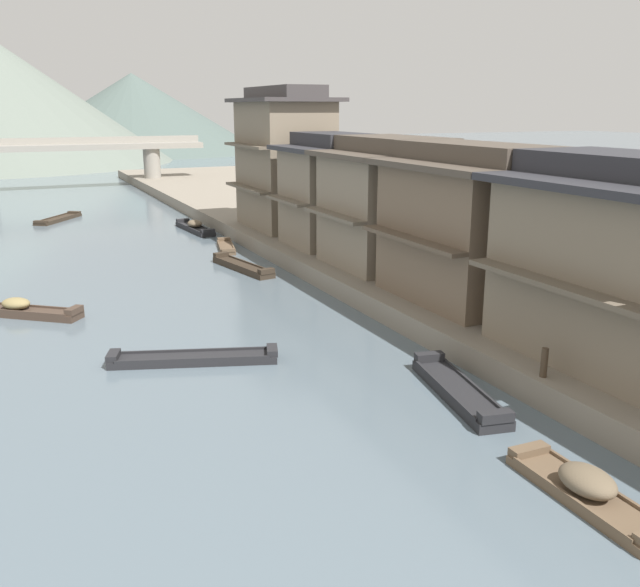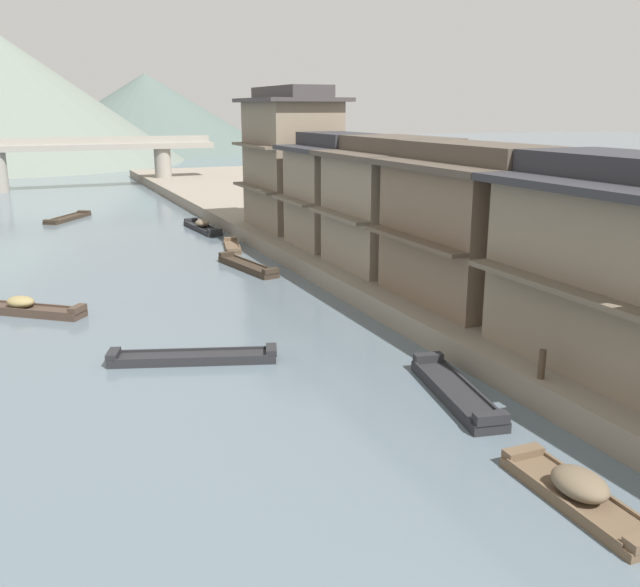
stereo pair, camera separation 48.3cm
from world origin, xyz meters
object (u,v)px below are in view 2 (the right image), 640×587
at_px(house_waterfront_tall, 472,225).
at_px(boat_moored_nearest, 68,218).
at_px(mooring_post_dock_mid, 542,364).
at_px(boat_midriver_drifting, 202,227).
at_px(boat_crossing_west, 247,266).
at_px(boat_moored_far, 456,392).
at_px(house_waterfront_narrow, 397,203).
at_px(boat_moored_second, 232,247).
at_px(stone_bridge, 83,155).
at_px(house_waterfront_end, 291,159).
at_px(boat_upstream_distant, 193,358).
at_px(house_waterfront_far, 338,191).
at_px(boat_midriver_upstream, 579,492).
at_px(boat_moored_third, 21,308).
at_px(house_waterfront_second, 638,263).

bearing_deg(house_waterfront_tall, boat_moored_nearest, 111.24).
xyz_separation_m(house_waterfront_tall, mooring_post_dock_mid, (-3.13, -7.90, -2.57)).
xyz_separation_m(boat_midriver_drifting, boat_crossing_west, (-0.76, -12.77, -0.09)).
distance_m(boat_moored_far, house_waterfront_narrow, 14.69).
bearing_deg(boat_midriver_drifting, boat_moored_second, -89.37).
relative_size(boat_moored_nearest, boat_crossing_west, 0.91).
xyz_separation_m(house_waterfront_tall, stone_bridge, (-9.82, 55.23, -0.31)).
xyz_separation_m(boat_midriver_drifting, mooring_post_dock_mid, (1.63, -32.64, 1.04)).
bearing_deg(house_waterfront_tall, house_waterfront_narrow, 86.45).
bearing_deg(house_waterfront_end, boat_midriver_drifting, 128.89).
bearing_deg(house_waterfront_tall, boat_upstream_distant, -178.10).
distance_m(boat_upstream_distant, mooring_post_dock_mid, 11.22).
bearing_deg(house_waterfront_far, house_waterfront_narrow, -85.86).
height_order(boat_midriver_drifting, house_waterfront_tall, house_waterfront_tall).
bearing_deg(boat_crossing_west, house_waterfront_end, 53.36).
bearing_deg(mooring_post_dock_mid, stone_bridge, 96.05).
distance_m(boat_moored_nearest, house_waterfront_narrow, 30.35).
bearing_deg(mooring_post_dock_mid, house_waterfront_tall, 68.41).
height_order(boat_moored_second, house_waterfront_tall, house_waterfront_tall).
xyz_separation_m(boat_midriver_upstream, stone_bridge, (-4.07, 67.43, 3.28)).
xyz_separation_m(house_waterfront_tall, house_waterfront_end, (-0.21, 19.11, 1.30)).
relative_size(boat_moored_third, house_waterfront_narrow, 0.74).
bearing_deg(boat_moored_third, boat_moored_second, 38.90).
xyz_separation_m(boat_moored_nearest, house_waterfront_tall, (13.07, -33.62, 3.74)).
relative_size(boat_moored_far, house_waterfront_end, 0.58).
distance_m(boat_crossing_west, stone_bridge, 43.60).
height_order(house_waterfront_second, mooring_post_dock_mid, house_waterfront_second).
height_order(house_waterfront_narrow, mooring_post_dock_mid, house_waterfront_narrow).
relative_size(boat_moored_second, boat_moored_far, 0.79).
relative_size(boat_moored_second, boat_upstream_distant, 0.71).
distance_m(boat_midriver_drifting, boat_upstream_distant, 25.98).
height_order(house_waterfront_tall, house_waterfront_end, house_waterfront_end).
bearing_deg(boat_moored_nearest, boat_crossing_west, -70.78).
bearing_deg(boat_moored_nearest, house_waterfront_tall, -68.76).
bearing_deg(boat_crossing_west, boat_midriver_drifting, 86.57).
bearing_deg(house_waterfront_far, house_waterfront_end, 91.82).
relative_size(boat_moored_nearest, boat_moored_third, 0.96).
xyz_separation_m(boat_midriver_upstream, boat_upstream_distant, (-5.62, 11.82, -0.13)).
xyz_separation_m(boat_moored_far, house_waterfront_end, (4.75, 25.58, 4.98)).
bearing_deg(house_waterfront_far, boat_midriver_upstream, -103.11).
bearing_deg(boat_midriver_upstream, boat_moored_third, 118.32).
relative_size(boat_moored_far, house_waterfront_narrow, 0.74).
xyz_separation_m(boat_moored_nearest, boat_crossing_west, (7.55, -21.65, 0.05)).
relative_size(boat_moored_third, boat_midriver_drifting, 0.90).
height_order(boat_crossing_west, house_waterfront_second, house_waterfront_second).
height_order(boat_moored_far, house_waterfront_end, house_waterfront_end).
bearing_deg(boat_moored_nearest, house_waterfront_end, -48.47).
bearing_deg(boat_moored_third, boat_moored_nearest, 82.08).
relative_size(boat_upstream_distant, house_waterfront_end, 0.64).
height_order(boat_midriver_upstream, house_waterfront_second, house_waterfront_second).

